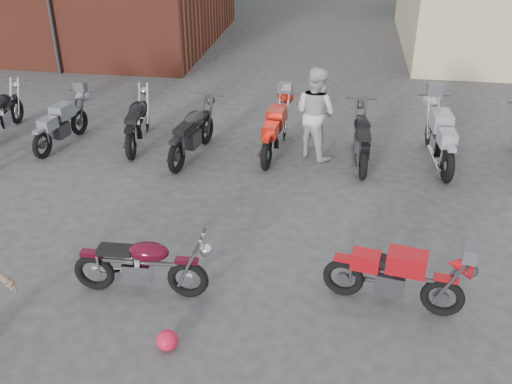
% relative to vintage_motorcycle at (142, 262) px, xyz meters
% --- Properties ---
extents(ground, '(90.00, 90.00, 0.00)m').
position_rel_vintage_motorcycle_xyz_m(ground, '(0.91, -0.47, -0.52)').
color(ground, '#39393C').
extents(vintage_motorcycle, '(1.82, 0.66, 1.05)m').
position_rel_vintage_motorcycle_xyz_m(vintage_motorcycle, '(0.00, 0.00, 0.00)').
color(vintage_motorcycle, '#460817').
rests_on(vintage_motorcycle, ground).
extents(sportbike, '(1.86, 0.89, 1.03)m').
position_rel_vintage_motorcycle_xyz_m(sportbike, '(3.35, 0.27, -0.01)').
color(sportbike, '#AE0E16').
rests_on(sportbike, ground).
extents(helmet, '(0.32, 0.32, 0.25)m').
position_rel_vintage_motorcycle_xyz_m(helmet, '(0.61, -0.98, -0.40)').
color(helmet, red).
rests_on(helmet, ground).
extents(person_light, '(1.15, 1.10, 1.86)m').
position_rel_vintage_motorcycle_xyz_m(person_light, '(1.99, 4.86, 0.41)').
color(person_light, '#BABBB6').
rests_on(person_light, ground).
extents(row_bike_0, '(0.83, 1.97, 1.11)m').
position_rel_vintage_motorcycle_xyz_m(row_bike_0, '(-4.90, 4.93, 0.03)').
color(row_bike_0, black).
rests_on(row_bike_0, ground).
extents(row_bike_1, '(0.89, 1.89, 1.06)m').
position_rel_vintage_motorcycle_xyz_m(row_bike_1, '(-3.34, 4.57, 0.01)').
color(row_bike_1, gray).
rests_on(row_bike_1, ground).
extents(row_bike_2, '(0.93, 2.06, 1.16)m').
position_rel_vintage_motorcycle_xyz_m(row_bike_2, '(-1.76, 4.85, 0.06)').
color(row_bike_2, black).
rests_on(row_bike_2, ground).
extents(row_bike_3, '(0.99, 2.11, 1.18)m').
position_rel_vintage_motorcycle_xyz_m(row_bike_3, '(-0.45, 4.44, 0.07)').
color(row_bike_3, black).
rests_on(row_bike_3, ground).
extents(row_bike_4, '(0.84, 2.03, 1.15)m').
position_rel_vintage_motorcycle_xyz_m(row_bike_4, '(1.19, 4.82, 0.05)').
color(row_bike_4, '#AB1A0E').
rests_on(row_bike_4, ground).
extents(row_bike_5, '(0.76, 2.03, 1.16)m').
position_rel_vintage_motorcycle_xyz_m(row_bike_5, '(2.94, 4.70, 0.06)').
color(row_bike_5, black).
rests_on(row_bike_5, ground).
extents(row_bike_6, '(0.88, 2.18, 1.24)m').
position_rel_vintage_motorcycle_xyz_m(row_bike_6, '(4.46, 4.87, 0.10)').
color(row_bike_6, '#989EA6').
rests_on(row_bike_6, ground).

